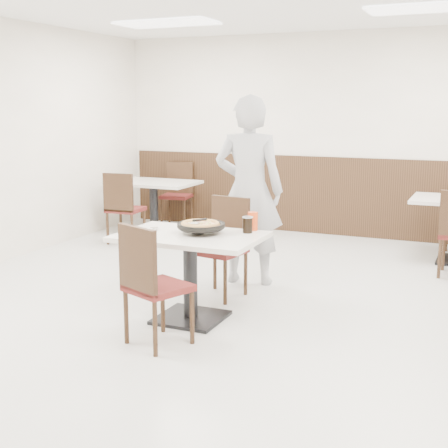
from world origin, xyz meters
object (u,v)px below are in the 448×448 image
at_px(main_table, 190,277).
at_px(pizza_pan, 201,229).
at_px(chair_far, 220,248).
at_px(bg_chair_left_far, 176,195).
at_px(side_plate, 142,231).
at_px(diner_person, 249,191).
at_px(chair_near, 158,284).
at_px(cola_glass, 248,225).
at_px(bg_table_left, 154,208).
at_px(bg_chair_left_near, 126,208).
at_px(red_cup, 253,221).
at_px(pizza, 200,226).

bearing_deg(main_table, pizza_pan, 46.20).
relative_size(chair_far, bg_chair_left_far, 1.00).
distance_m(side_plate, diner_person, 1.44).
bearing_deg(chair_near, bg_chair_left_far, 138.42).
bearing_deg(chair_near, side_plate, 153.35).
xyz_separation_m(main_table, side_plate, (-0.42, -0.08, 0.38)).
xyz_separation_m(cola_glass, bg_table_left, (-2.52, 2.78, -0.44)).
xyz_separation_m(chair_far, diner_person, (0.07, 0.57, 0.49)).
distance_m(chair_far, pizza_pan, 0.71).
bearing_deg(bg_chair_left_near, pizza_pan, -50.29).
bearing_deg(bg_chair_left_far, side_plate, 104.50).
bearing_deg(chair_near, pizza_pan, 108.25).
relative_size(bg_chair_left_near, bg_chair_left_far, 1.00).
xyz_separation_m(pizza_pan, red_cup, (0.35, 0.30, 0.04)).
bearing_deg(pizza_pan, side_plate, -162.38).
height_order(pizza_pan, bg_chair_left_far, bg_chair_left_far).
height_order(red_cup, bg_chair_left_far, bg_chair_left_far).
height_order(chair_near, bg_chair_left_far, same).
height_order(chair_near, pizza_pan, chair_near).
bearing_deg(pizza, side_plate, -160.51).
distance_m(cola_glass, red_cup, 0.12).
bearing_deg(pizza, diner_person, 90.96).
xyz_separation_m(main_table, bg_chair_left_far, (-2.09, 3.70, 0.10)).
height_order(chair_far, cola_glass, chair_far).
xyz_separation_m(side_plate, diner_person, (0.46, 1.35, 0.20)).
bearing_deg(bg_chair_left_near, main_table, -52.11).
relative_size(cola_glass, bg_table_left, 0.11).
bearing_deg(chair_near, bg_table_left, 142.53).
bearing_deg(chair_far, red_cup, 154.62).
bearing_deg(pizza_pan, bg_table_left, 126.22).
bearing_deg(bg_chair_left_far, main_table, 110.13).
distance_m(bg_table_left, bg_chair_left_far, 0.67).
height_order(chair_near, red_cup, chair_near).
bearing_deg(chair_far, pizza, 108.31).
distance_m(pizza_pan, red_cup, 0.46).
bearing_deg(main_table, chair_far, 92.89).
distance_m(diner_person, bg_table_left, 2.84).
bearing_deg(diner_person, main_table, 78.65).
xyz_separation_m(pizza, bg_table_left, (-2.16, 2.95, -0.44)).
xyz_separation_m(bg_table_left, bg_chair_left_near, (-0.04, -0.68, 0.10)).
xyz_separation_m(chair_near, bg_chair_left_far, (-2.12, 4.29, 0.00)).
xyz_separation_m(pizza, red_cup, (0.37, 0.29, 0.02)).
xyz_separation_m(diner_person, bg_chair_left_far, (-2.13, 2.43, -0.49)).
height_order(chair_far, red_cup, chair_far).
bearing_deg(main_table, side_plate, -168.86).
xyz_separation_m(cola_glass, bg_chair_left_near, (-2.56, 2.11, -0.34)).
bearing_deg(bg_chair_left_far, bg_table_left, 79.73).
relative_size(main_table, bg_chair_left_far, 1.26).
relative_size(chair_far, side_plate, 5.20).
bearing_deg(chair_near, red_cup, 89.75).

